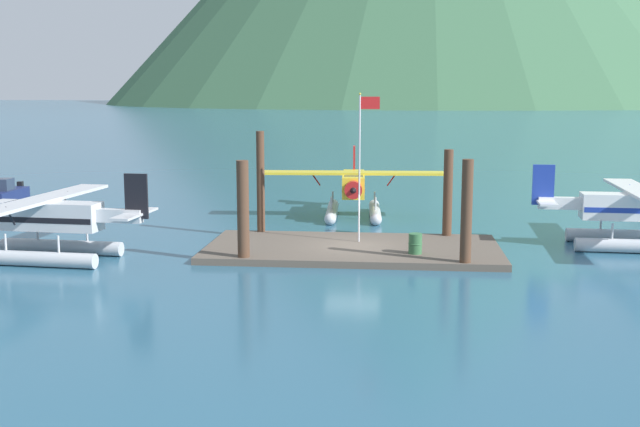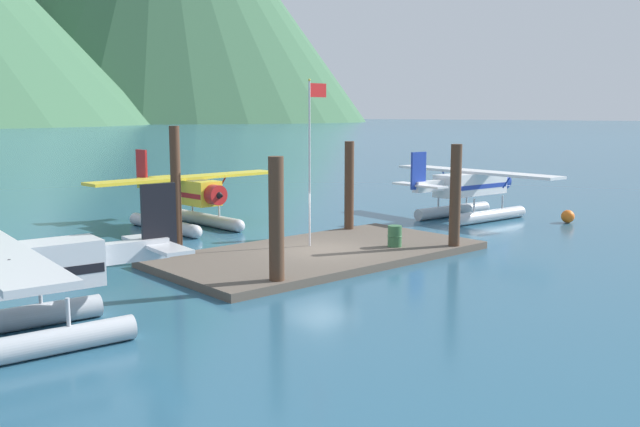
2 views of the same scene
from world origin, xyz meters
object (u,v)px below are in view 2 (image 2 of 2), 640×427
(flagpole, at_px, (312,145))
(fuel_drum, at_px, (395,236))
(mooring_buoy, at_px, (568,216))
(seaplane_silver_port_aft, at_px, (0,286))
(seaplane_yellow_bow_centre, at_px, (185,198))
(seaplane_white_stbd_fwd, at_px, (471,191))

(flagpole, height_order, fuel_drum, flagpole)
(fuel_drum, distance_m, mooring_buoy, 12.97)
(fuel_drum, relative_size, seaplane_silver_port_aft, 0.08)
(fuel_drum, relative_size, seaplane_yellow_bow_centre, 0.08)
(seaplane_white_stbd_fwd, xyz_separation_m, seaplane_yellow_bow_centre, (-13.50, 7.58, 0.00))
(seaplane_white_stbd_fwd, bearing_deg, mooring_buoy, -57.38)
(seaplane_white_stbd_fwd, bearing_deg, seaplane_silver_port_aft, -168.77)
(seaplane_silver_port_aft, height_order, seaplane_white_stbd_fwd, same)
(seaplane_yellow_bow_centre, bearing_deg, mooring_buoy, -36.15)
(mooring_buoy, xyz_separation_m, seaplane_white_stbd_fwd, (-2.74, 4.29, 1.23))
(mooring_buoy, xyz_separation_m, seaplane_silver_port_aft, (-28.81, -0.89, 1.23))
(seaplane_yellow_bow_centre, bearing_deg, fuel_drum, -73.75)
(fuel_drum, height_order, mooring_buoy, fuel_drum)
(fuel_drum, height_order, seaplane_white_stbd_fwd, seaplane_white_stbd_fwd)
(fuel_drum, distance_m, seaplane_yellow_bow_centre, 11.79)
(mooring_buoy, height_order, seaplane_white_stbd_fwd, seaplane_white_stbd_fwd)
(fuel_drum, xyz_separation_m, seaplane_yellow_bow_centre, (-3.29, 11.29, 0.84))
(seaplane_white_stbd_fwd, bearing_deg, flagpole, -174.28)
(mooring_buoy, distance_m, seaplane_white_stbd_fwd, 5.24)
(flagpole, xyz_separation_m, mooring_buoy, (15.39, -3.02, -4.16))
(seaplane_silver_port_aft, distance_m, seaplane_yellow_bow_centre, 17.91)
(mooring_buoy, relative_size, seaplane_white_stbd_fwd, 0.07)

